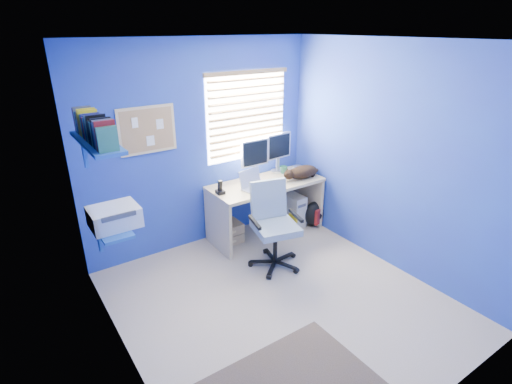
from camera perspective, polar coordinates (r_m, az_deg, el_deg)
floor at (r=4.24m, az=3.41°, el=-15.28°), size 3.00×3.20×0.00m
ceiling at (r=3.34m, az=4.46°, el=20.84°), size 3.00×3.20×0.00m
wall_back at (r=4.89m, az=-7.81°, el=6.43°), size 3.00×0.01×2.50m
wall_front at (r=2.68m, az=25.72°, el=-10.21°), size 3.00×0.01×2.50m
wall_left at (r=3.00m, az=-19.47°, el=-5.58°), size 0.01×3.20×2.50m
wall_right at (r=4.64m, az=18.70°, el=4.50°), size 0.01×3.20×2.50m
desk at (r=5.27m, az=1.39°, el=-2.36°), size 1.49×0.65×0.74m
laptop at (r=4.86m, az=0.10°, el=1.56°), size 0.37×0.32×0.22m
monitor_left at (r=5.12m, az=-0.26°, el=4.58°), size 0.40×0.13×0.54m
monitor_right at (r=5.43m, az=3.14°, el=5.62°), size 0.41×0.15×0.54m
phone at (r=4.77m, az=-5.16°, el=0.73°), size 0.10×0.12×0.17m
mug at (r=5.44m, az=3.94°, el=3.17°), size 0.10×0.09×0.10m
cd_spindle at (r=5.55m, az=5.99°, el=3.37°), size 0.13×0.13×0.07m
cat at (r=5.29m, az=6.68°, el=2.86°), size 0.46×0.25×0.16m
tower_pc at (r=5.62m, az=5.05°, el=-2.41°), size 0.20×0.45×0.45m
drawer_boxes at (r=5.18m, az=-4.11°, el=-5.81°), size 0.35×0.28×0.27m
yellow_book at (r=5.45m, az=5.19°, el=-4.50°), size 0.03×0.17×0.24m
backpack at (r=5.62m, az=8.31°, el=-3.09°), size 0.37×0.33×0.36m
office_chair at (r=4.62m, az=2.54°, el=-6.26°), size 0.69×0.69×0.98m
window_blinds at (r=5.10m, az=-1.21°, el=10.80°), size 1.15×0.05×1.10m
corkboard at (r=4.55m, az=-15.26°, el=8.53°), size 0.64×0.02×0.52m
wall_shelves at (r=3.63m, az=-20.93°, el=2.36°), size 0.42×0.90×1.05m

